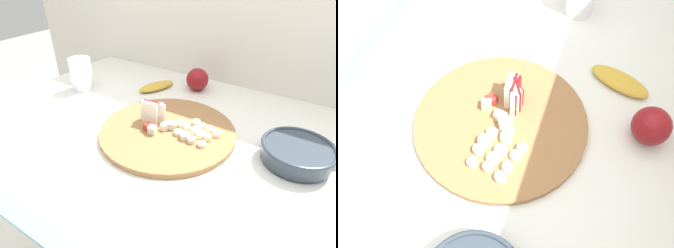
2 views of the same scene
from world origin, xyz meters
The scene contains 9 objects.
tile_backsplash centered at (0.00, 0.45, 0.74)m, with size 2.40×0.04×1.48m, color silver.
cutting_board centered at (-0.13, 0.00, 0.93)m, with size 0.39×0.39×0.02m, color olive.
apple_wedge_fan centered at (-0.19, 0.01, 0.97)m, with size 0.08×0.04×0.07m.
apple_dice_pile centered at (-0.14, 0.00, 0.95)m, with size 0.11×0.09×0.02m.
banana_slice_rows centered at (-0.05, 0.02, 0.95)m, with size 0.12×0.11×0.02m.
ceramic_bowl centered at (0.20, 0.07, 0.95)m, with size 0.18×0.18×0.05m.
banana_peel centered at (-0.34, 0.24, 0.94)m, with size 0.15×0.06×0.02m, color gold.
small_jar centered at (-0.58, 0.09, 0.98)m, with size 0.08×0.08×0.12m, color white.
whole_apple centered at (-0.20, 0.31, 0.97)m, with size 0.08×0.08×0.08m, color maroon.
Camera 1 is at (0.23, -0.57, 1.38)m, focal length 30.06 mm.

